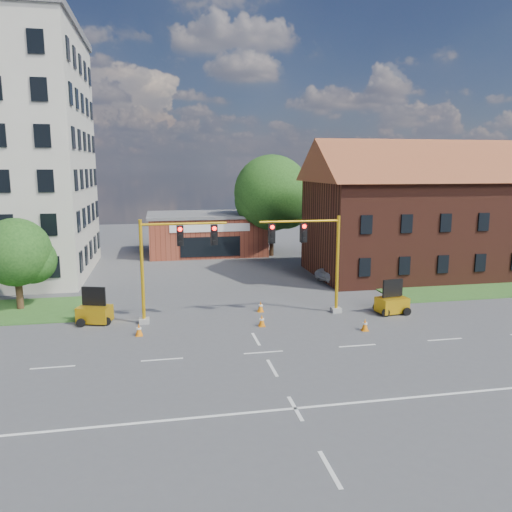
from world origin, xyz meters
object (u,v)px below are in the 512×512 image
object	(u,v)px
trailer_west	(95,312)
trailer_east	(392,303)
signal_mast_west	(170,258)
pickup_white	(344,272)
signal_mast_east	(313,253)

from	to	relation	value
trailer_west	trailer_east	distance (m)	18.34
signal_mast_west	trailer_west	xyz separation A→B (m)	(-4.52, 0.60, -3.26)
signal_mast_west	pickup_white	distance (m)	16.85
trailer_west	trailer_east	bearing A→B (deg)	13.53
signal_mast_east	trailer_west	distance (m)	13.64
signal_mast_east	trailer_east	size ratio (longest dim) A/B	2.96
signal_mast_west	pickup_white	world-z (taller)	signal_mast_west
signal_mast_east	trailer_east	distance (m)	6.07
trailer_west	pickup_white	size ratio (longest dim) A/B	0.45
signal_mast_west	signal_mast_east	size ratio (longest dim) A/B	1.00
trailer_west	signal_mast_west	bearing A→B (deg)	10.53
signal_mast_east	trailer_west	world-z (taller)	signal_mast_east
trailer_west	trailer_east	xyz separation A→B (m)	(18.28, -1.47, -0.00)
signal_mast_east	trailer_east	bearing A→B (deg)	-9.75
signal_mast_west	pickup_white	bearing A→B (deg)	31.23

